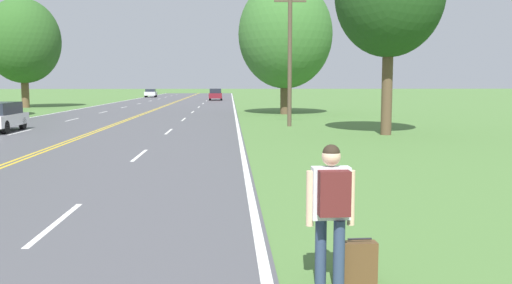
% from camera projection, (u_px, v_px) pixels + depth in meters
% --- Properties ---
extents(hitchhiker_person, '(0.60, 0.43, 1.77)m').
position_uv_depth(hitchhiker_person, '(331.00, 201.00, 6.54)').
color(hitchhiker_person, navy).
rests_on(hitchhiker_person, ground).
extents(suitcase, '(0.44, 0.20, 0.57)m').
position_uv_depth(suitcase, '(359.00, 262.00, 6.81)').
color(suitcase, brown).
rests_on(suitcase, ground).
extents(utility_pole_midground, '(1.80, 0.24, 7.61)m').
position_uv_depth(utility_pole_midground, '(290.00, 56.00, 30.53)').
color(utility_pole_midground, brown).
rests_on(utility_pole_midground, ground).
extents(tree_left_verge, '(7.17, 7.17, 10.64)m').
position_uv_depth(tree_left_verge, '(23.00, 41.00, 52.74)').
color(tree_left_verge, brown).
rests_on(tree_left_verge, ground).
extents(tree_behind_sign, '(7.29, 7.29, 10.39)m').
position_uv_depth(tree_behind_sign, '(285.00, 35.00, 41.98)').
color(tree_behind_sign, brown).
rests_on(tree_behind_sign, ground).
extents(car_maroon_suv_approaching, '(1.79, 4.26, 1.61)m').
position_uv_depth(car_maroon_suv_approaching, '(216.00, 94.00, 74.99)').
color(car_maroon_suv_approaching, black).
rests_on(car_maroon_suv_approaching, ground).
extents(car_silver_sedan_mid_near, '(1.92, 4.06, 1.36)m').
position_uv_depth(car_silver_sedan_mid_near, '(151.00, 93.00, 89.83)').
color(car_silver_sedan_mid_near, black).
rests_on(car_silver_sedan_mid_near, ground).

